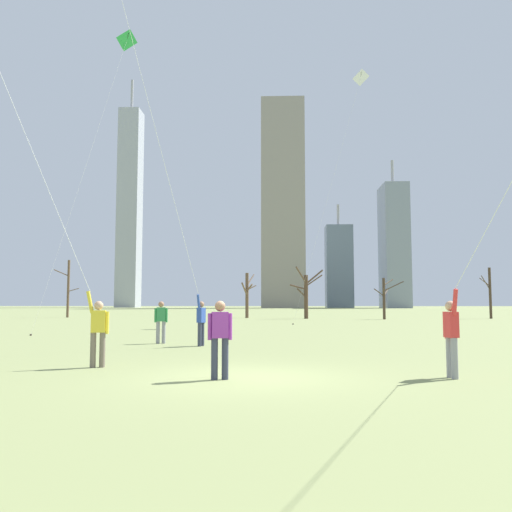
% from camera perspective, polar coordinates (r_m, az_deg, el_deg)
% --- Properties ---
extents(ground_plane, '(400.00, 400.00, 0.00)m').
position_cam_1_polar(ground_plane, '(11.57, -1.10, -12.85)').
color(ground_plane, '#848E56').
extents(kite_flyer_far_back_pink, '(3.24, 12.44, 14.05)m').
position_cam_1_polar(kite_flyer_far_back_pink, '(10.87, 24.07, 0.45)').
color(kite_flyer_far_back_pink, gray).
rests_on(kite_flyer_far_back_pink, ground).
extents(kite_flyer_midfield_right_blue, '(4.86, 0.55, 10.98)m').
position_cam_1_polar(kite_flyer_midfield_right_blue, '(14.11, -19.27, 0.06)').
color(kite_flyer_midfield_right_blue, '#726656').
rests_on(kite_flyer_midfield_right_blue, ground).
extents(kite_flyer_foreground_right_red, '(4.87, 6.78, 20.34)m').
position_cam_1_polar(kite_flyer_foreground_right_red, '(18.77, -9.57, 7.75)').
color(kite_flyer_foreground_right_red, '#33384C').
rests_on(kite_flyer_foreground_right_red, ground).
extents(bystander_watching_nearby, '(0.50, 0.26, 1.62)m').
position_cam_1_polar(bystander_watching_nearby, '(11.23, -3.87, -8.44)').
color(bystander_watching_nearby, '#33384C').
rests_on(bystander_watching_nearby, ground).
extents(bystander_strolling_midfield, '(0.50, 0.26, 1.62)m').
position_cam_1_polar(bystander_strolling_midfield, '(21.12, -10.10, -6.73)').
color(bystander_strolling_midfield, gray).
rests_on(bystander_strolling_midfield, ground).
extents(distant_kite_drifting_right_white, '(5.80, 0.47, 18.77)m').
position_cam_1_polar(distant_kite_drifting_right_white, '(41.84, 10.66, 16.64)').
color(distant_kite_drifting_right_white, white).
rests_on(distant_kite_drifting_right_white, ground).
extents(distant_kite_drifting_left_green, '(3.54, 5.08, 17.52)m').
position_cam_1_polar(distant_kite_drifting_left_green, '(33.93, -14.07, 20.14)').
color(distant_kite_drifting_left_green, green).
rests_on(distant_kite_drifting_left_green, ground).
extents(bare_tree_far_right_edge, '(3.28, 1.83, 4.97)m').
position_cam_1_polar(bare_tree_far_right_edge, '(51.81, 5.36, -3.95)').
color(bare_tree_far_right_edge, '#4C3828').
rests_on(bare_tree_far_right_edge, ground).
extents(bare_tree_center, '(1.42, 3.13, 4.53)m').
position_cam_1_polar(bare_tree_center, '(53.95, -0.95, -4.03)').
color(bare_tree_center, brown).
rests_on(bare_tree_center, ground).
extents(bare_tree_leftmost, '(1.44, 1.85, 4.93)m').
position_cam_1_polar(bare_tree_leftmost, '(56.55, 23.66, -3.55)').
color(bare_tree_leftmost, '#423326').
rests_on(bare_tree_leftmost, ground).
extents(bare_tree_rightmost, '(2.68, 0.87, 5.98)m').
position_cam_1_polar(bare_tree_rightmost, '(59.09, -19.40, -3.20)').
color(bare_tree_rightmost, brown).
rests_on(bare_tree_rightmost, ground).
extents(bare_tree_right_of_center, '(2.88, 2.04, 3.81)m').
position_cam_1_polar(bare_tree_right_of_center, '(50.99, 13.56, -4.21)').
color(bare_tree_right_of_center, '#423326').
rests_on(bare_tree_right_of_center, ground).
extents(skyline_short_annex, '(6.54, 11.36, 40.51)m').
position_cam_1_polar(skyline_short_annex, '(149.96, 14.50, 1.02)').
color(skyline_short_annex, gray).
rests_on(skyline_short_annex, ground).
extents(skyline_wide_slab, '(11.82, 9.11, 57.46)m').
position_cam_1_polar(skyline_wide_slab, '(148.09, 2.88, 5.63)').
color(skyline_wide_slab, gray).
rests_on(skyline_wide_slab, ground).
extents(skyline_mid_tower_right, '(6.21, 7.09, 69.56)m').
position_cam_1_polar(skyline_mid_tower_right, '(165.70, -13.32, 5.06)').
color(skyline_mid_tower_right, '#9EA3AD').
rests_on(skyline_mid_tower_right, ground).
extents(skyline_slender_spire, '(7.45, 6.73, 29.41)m').
position_cam_1_polar(skyline_slender_spire, '(153.07, 8.83, -1.11)').
color(skyline_slender_spire, slate).
rests_on(skyline_slender_spire, ground).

